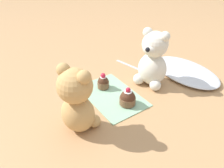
{
  "coord_description": "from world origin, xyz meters",
  "views": [
    {
      "loc": [
        0.56,
        -0.39,
        0.51
      ],
      "look_at": [
        0.0,
        0.0,
        0.06
      ],
      "focal_mm": 35.0,
      "sensor_mm": 36.0,
      "label": 1
    }
  ],
  "objects_px": {
    "teddy_bear_cream": "(153,60)",
    "cupcake_near_tan_bear": "(102,83)",
    "teaspoon": "(127,64)",
    "teddy_bear_tan": "(77,100)",
    "cupcake_near_cream_bear": "(128,98)"
  },
  "relations": [
    {
      "from": "teddy_bear_cream",
      "to": "cupcake_near_tan_bear",
      "type": "relative_size",
      "value": 3.56
    },
    {
      "from": "teaspoon",
      "to": "teddy_bear_tan",
      "type": "bearing_deg",
      "value": 109.02
    },
    {
      "from": "teddy_bear_cream",
      "to": "cupcake_near_tan_bear",
      "type": "xyz_separation_m",
      "value": [
        -0.08,
        -0.19,
        -0.08
      ]
    },
    {
      "from": "teddy_bear_cream",
      "to": "teddy_bear_tan",
      "type": "relative_size",
      "value": 1.03
    },
    {
      "from": "teddy_bear_tan",
      "to": "teaspoon",
      "type": "height_order",
      "value": "teddy_bear_tan"
    },
    {
      "from": "cupcake_near_cream_bear",
      "to": "teaspoon",
      "type": "xyz_separation_m",
      "value": [
        -0.24,
        0.19,
        -0.03
      ]
    },
    {
      "from": "cupcake_near_tan_bear",
      "to": "cupcake_near_cream_bear",
      "type": "bearing_deg",
      "value": 8.31
    },
    {
      "from": "cupcake_near_tan_bear",
      "to": "teaspoon",
      "type": "relative_size",
      "value": 0.49
    },
    {
      "from": "teaspoon",
      "to": "cupcake_near_tan_bear",
      "type": "bearing_deg",
      "value": 102.53
    },
    {
      "from": "teddy_bear_tan",
      "to": "cupcake_near_tan_bear",
      "type": "distance_m",
      "value": 0.24
    },
    {
      "from": "teddy_bear_tan",
      "to": "cupcake_near_tan_bear",
      "type": "bearing_deg",
      "value": -74.17
    },
    {
      "from": "cupcake_near_cream_bear",
      "to": "teaspoon",
      "type": "bearing_deg",
      "value": 142.05
    },
    {
      "from": "teddy_bear_cream",
      "to": "teaspoon",
      "type": "height_order",
      "value": "teddy_bear_cream"
    },
    {
      "from": "teddy_bear_tan",
      "to": "teaspoon",
      "type": "relative_size",
      "value": 1.68
    },
    {
      "from": "teddy_bear_cream",
      "to": "cupcake_near_tan_bear",
      "type": "height_order",
      "value": "teddy_bear_cream"
    }
  ]
}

